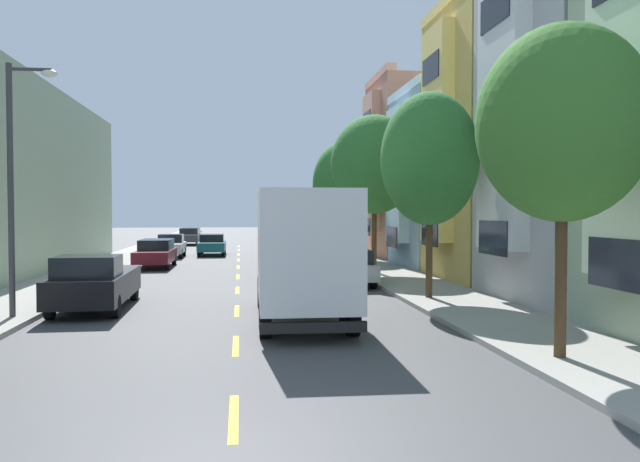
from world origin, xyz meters
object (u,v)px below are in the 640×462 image
at_px(parked_wagon_silver, 346,265).
at_px(street_tree_second, 430,159).
at_px(parked_pickup_black, 95,283).
at_px(parked_wagon_charcoal, 190,236).
at_px(street_tree_third, 374,165).
at_px(street_lamp, 16,171).
at_px(street_tree_farthest, 344,184).
at_px(parked_pickup_sky, 287,236).
at_px(delivery_box_truck, 302,250).
at_px(street_tree_nearest, 563,124).
at_px(moving_teal_sedan, 212,244).
at_px(parked_pickup_forest, 321,254).
at_px(parked_suv_champagne, 305,242).
at_px(parked_wagon_burgundy, 156,252).
at_px(parked_sedan_red, 284,234).
at_px(parked_hatchback_white, 171,246).

bearing_deg(parked_wagon_silver, street_tree_second, -68.27).
height_order(parked_pickup_black, parked_wagon_charcoal, parked_pickup_black).
xyz_separation_m(street_tree_third, street_lamp, (-12.35, -11.10, -1.08)).
bearing_deg(street_tree_farthest, parked_pickup_sky, 97.06).
relative_size(street_tree_second, delivery_box_truck, 0.97).
relative_size(delivery_box_truck, parked_pickup_black, 1.33).
bearing_deg(street_tree_nearest, street_tree_farthest, 90.00).
bearing_deg(street_tree_third, moving_teal_sedan, 119.28).
relative_size(street_tree_second, parked_pickup_forest, 1.29).
xyz_separation_m(parked_suv_champagne, parked_wagon_burgundy, (-8.80, -6.92, -0.18)).
distance_m(delivery_box_truck, parked_wagon_burgundy, 18.67).
height_order(street_lamp, parked_sedan_red, street_lamp).
xyz_separation_m(delivery_box_truck, parked_wagon_burgundy, (-6.18, 17.58, -1.17)).
distance_m(street_lamp, parked_pickup_forest, 17.55).
distance_m(street_tree_second, parked_pickup_forest, 12.43).
bearing_deg(parked_sedan_red, parked_wagon_silver, -89.93).
distance_m(street_tree_second, parked_pickup_sky, 35.17).
bearing_deg(parked_sedan_red, parked_suv_champagne, -89.83).
bearing_deg(parked_wagon_burgundy, parked_pickup_forest, -16.93).
bearing_deg(parked_wagon_silver, parked_wagon_burgundy, 133.74).
height_order(street_tree_farthest, parked_pickup_black, street_tree_farthest).
xyz_separation_m(delivery_box_truck, parked_pickup_black, (-6.13, 2.91, -1.15)).
bearing_deg(street_lamp, delivery_box_truck, -7.64).
bearing_deg(parked_pickup_black, street_tree_nearest, -37.68).
distance_m(parked_suv_champagne, parked_wagon_silver, 16.11).
bearing_deg(parked_pickup_forest, parked_pickup_black, -125.32).
bearing_deg(street_tree_farthest, parked_wagon_burgundy, -162.90).
distance_m(street_tree_second, parked_suv_champagne, 21.54).
bearing_deg(parked_wagon_silver, street_tree_third, 61.96).
bearing_deg(parked_wagon_burgundy, parked_hatchback_white, 90.17).
relative_size(parked_wagon_charcoal, parked_sedan_red, 1.04).
distance_m(street_tree_third, parked_wagon_silver, 6.13).
bearing_deg(street_tree_farthest, parked_pickup_forest, -110.27).
xyz_separation_m(parked_pickup_forest, parked_wagon_charcoal, (-8.58, 25.70, -0.02)).
distance_m(street_tree_farthest, delivery_box_truck, 21.56).
bearing_deg(parked_wagon_burgundy, parked_pickup_black, -89.78).
xyz_separation_m(street_lamp, parked_pickup_black, (1.62, 1.87, -3.31)).
distance_m(street_tree_nearest, street_tree_third, 17.52).
height_order(parked_pickup_black, parked_wagon_burgundy, parked_pickup_black).
distance_m(street_tree_nearest, street_tree_second, 8.76).
relative_size(street_tree_farthest, parked_hatchback_white, 1.77).
height_order(street_tree_second, parked_wagon_charcoal, street_tree_second).
xyz_separation_m(street_lamp, moving_teal_sedan, (4.15, 25.73, -3.39)).
xyz_separation_m(street_tree_third, moving_teal_sedan, (-8.20, 14.62, -4.47)).
relative_size(street_tree_third, parked_pickup_forest, 1.39).
xyz_separation_m(street_tree_third, parked_wagon_charcoal, (-10.77, 28.52, -4.42)).
bearing_deg(moving_teal_sedan, street_lamp, -99.16).
distance_m(street_lamp, delivery_box_truck, 8.11).
distance_m(parked_pickup_sky, moving_teal_sedan, 12.99).
bearing_deg(parked_wagon_silver, moving_teal_sedan, 108.66).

